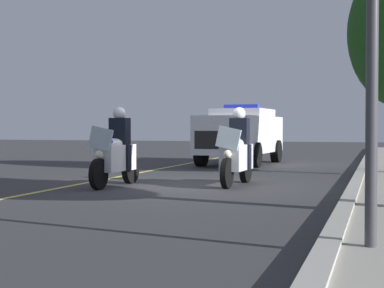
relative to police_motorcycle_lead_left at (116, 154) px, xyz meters
name	(u,v)px	position (x,y,z in m)	size (l,w,h in m)	color
ground_plane	(191,184)	(-0.91, 1.41, -0.70)	(80.00, 80.00, 0.00)	#333335
curb_strip	(356,185)	(-0.91, 4.97, -0.62)	(48.00, 0.24, 0.15)	#9E9B93
lane_stripe_center	(93,181)	(-0.91, -0.99, -0.70)	(48.00, 0.12, 0.01)	#E0D14C
police_motorcycle_lead_left	(116,154)	(0.00, 0.00, 0.00)	(2.14, 0.60, 1.72)	black
police_motorcycle_lead_right	(237,154)	(-1.01, 2.44, 0.00)	(2.14, 0.60, 1.72)	black
police_suv	(241,133)	(-8.55, 0.87, 0.37)	(5.00, 2.28, 2.05)	silver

